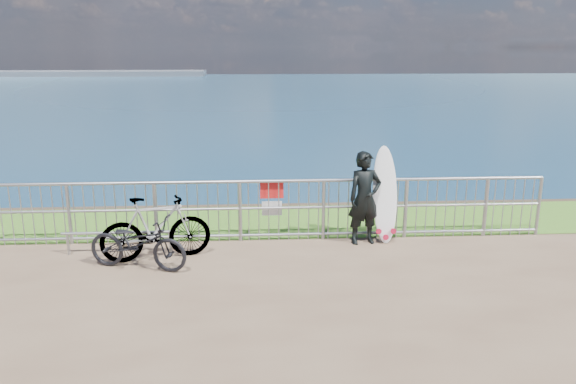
{
  "coord_description": "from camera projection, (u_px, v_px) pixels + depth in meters",
  "views": [
    {
      "loc": [
        -0.23,
        -8.06,
        3.4
      ],
      "look_at": [
        0.33,
        1.2,
        1.0
      ],
      "focal_mm": 35.0,
      "sensor_mm": 36.0,
      "label": 1
    }
  ],
  "objects": [
    {
      "name": "bicycle_near",
      "position": [
        138.0,
        243.0,
        8.78
      ],
      "size": [
        1.73,
        1.01,
        0.86
      ],
      "primitive_type": "imported",
      "rotation": [
        0.0,
        0.0,
        1.28
      ],
      "color": "black",
      "rests_on": "ground"
    },
    {
      "name": "railing",
      "position": [
        269.0,
        209.0,
        10.06
      ],
      "size": [
        10.06,
        0.1,
        1.13
      ],
      "color": "#989BA0",
      "rests_on": "ground"
    },
    {
      "name": "bike_rack",
      "position": [
        119.0,
        235.0,
        9.45
      ],
      "size": [
        1.91,
        0.05,
        0.4
      ],
      "color": "#989BA0",
      "rests_on": "ground"
    },
    {
      "name": "seascape",
      "position": [
        90.0,
        76.0,
        149.63
      ],
      "size": [
        260.0,
        260.0,
        5.0
      ],
      "color": "brown",
      "rests_on": "ground"
    },
    {
      "name": "surfboard",
      "position": [
        385.0,
        198.0,
        9.97
      ],
      "size": [
        0.49,
        0.44,
        1.73
      ],
      "color": "white",
      "rests_on": "ground"
    },
    {
      "name": "grass_strip",
      "position": [
        267.0,
        221.0,
        11.26
      ],
      "size": [
        120.0,
        120.0,
        0.0
      ],
      "primitive_type": "plane",
      "color": "#3E7720",
      "rests_on": "ground"
    },
    {
      "name": "bicycle_far",
      "position": [
        156.0,
        228.0,
        9.15
      ],
      "size": [
        1.85,
        0.93,
        1.07
      ],
      "primitive_type": "imported",
      "rotation": [
        0.0,
        0.0,
        1.82
      ],
      "color": "black",
      "rests_on": "ground"
    },
    {
      "name": "surfer",
      "position": [
        365.0,
        198.0,
        9.86
      ],
      "size": [
        0.67,
        0.51,
        1.66
      ],
      "primitive_type": "imported",
      "rotation": [
        0.0,
        0.0,
        0.21
      ],
      "color": "black",
      "rests_on": "ground"
    }
  ]
}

